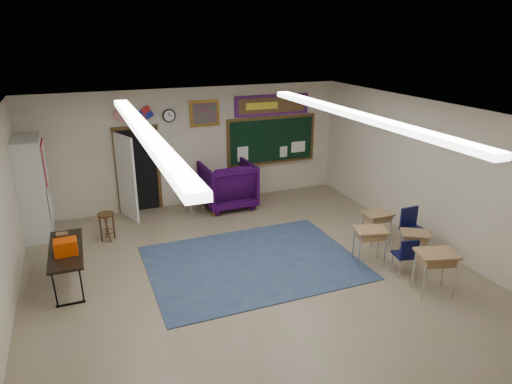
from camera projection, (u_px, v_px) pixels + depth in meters
name	position (u px, v px, depth m)	size (l,w,h in m)	color
floor	(259.00, 285.00, 8.20)	(9.00, 9.00, 0.00)	#84725B
back_wall	(192.00, 147.00, 11.63)	(8.00, 0.04, 3.00)	beige
right_wall	(444.00, 180.00, 9.10)	(0.04, 9.00, 3.00)	beige
ceiling	(259.00, 119.00, 7.19)	(8.00, 9.00, 0.04)	silver
area_rug	(253.00, 262.00, 8.96)	(4.00, 3.00, 0.02)	#364A68
fluorescent_strips	(259.00, 123.00, 7.21)	(3.86, 6.00, 0.10)	white
doorway	(135.00, 172.00, 11.12)	(1.10, 0.89, 2.16)	black
chalkboard	(272.00, 142.00, 12.38)	(2.55, 0.14, 1.30)	#4E3416
bulletin_board	(272.00, 105.00, 12.05)	(2.10, 0.05, 0.55)	#9E0D15
framed_art_print	(205.00, 113.00, 11.44)	(0.75, 0.05, 0.65)	#91601C
wall_clock	(169.00, 116.00, 11.12)	(0.32, 0.05, 0.32)	black
wall_flags	(133.00, 113.00, 10.75)	(1.16, 0.06, 0.70)	red
storage_cabinet	(34.00, 188.00, 9.89)	(0.59, 1.25, 2.20)	silver
wingback_armchair	(228.00, 185.00, 11.67)	(1.25, 1.29, 1.17)	#220430
student_chair_reading	(194.00, 199.00, 11.20)	(0.42, 0.42, 0.83)	black
student_chair_desk_a	(404.00, 256.00, 8.44)	(0.38, 0.38, 0.76)	black
student_chair_desk_b	(414.00, 231.00, 9.26)	(0.46, 0.46, 0.92)	black
student_desk_front_left	(370.00, 244.00, 8.82)	(0.71, 0.60, 0.73)	#9A7547
student_desk_front_right	(377.00, 226.00, 9.72)	(0.57, 0.43, 0.68)	#9A7547
student_desk_back_left	(435.00, 271.00, 7.80)	(0.76, 0.65, 0.79)	#9A7547
student_desk_back_right	(414.00, 246.00, 8.88)	(0.67, 0.62, 0.64)	#9A7547
folding_table	(68.00, 265.00, 8.12)	(0.59, 1.69, 0.96)	black
wooden_stool	(107.00, 226.00, 9.83)	(0.35, 0.35, 0.62)	#4D3017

